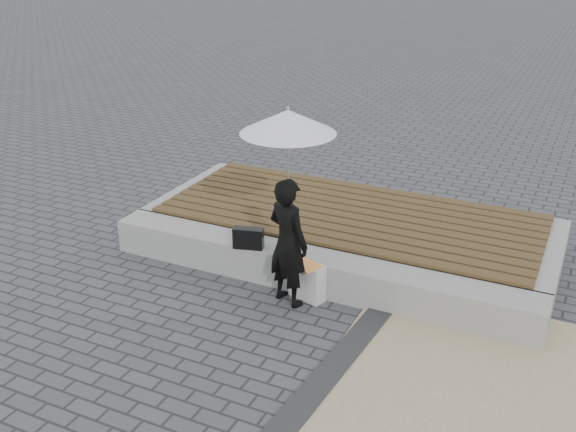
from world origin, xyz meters
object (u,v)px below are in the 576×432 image
object	(u,v)px
seating_ledge	(312,270)
parasol	(288,122)
woman	(288,242)
canvas_tote	(307,281)
handbag	(248,238)

from	to	relation	value
seating_ledge	parasol	distance (m)	1.84
parasol	woman	bearing A→B (deg)	-90.00
seating_ledge	canvas_tote	distance (m)	0.27
canvas_tote	parasol	bearing A→B (deg)	-120.56
handbag	canvas_tote	bearing A→B (deg)	-21.84
seating_ledge	woman	bearing A→B (deg)	-103.50
parasol	canvas_tote	xyz separation A→B (m)	(0.16, 0.15, -1.78)
woman	handbag	size ratio (longest dim) A/B	4.16
parasol	handbag	size ratio (longest dim) A/B	3.57
woman	canvas_tote	bearing A→B (deg)	-115.78
woman	canvas_tote	xyz separation A→B (m)	(0.16, 0.15, -0.49)
seating_ledge	canvas_tote	world-z (taller)	canvas_tote
seating_ledge	handbag	xyz separation A→B (m)	(-0.71, -0.17, 0.32)
seating_ledge	woman	distance (m)	0.66
handbag	canvas_tote	xyz separation A→B (m)	(0.77, -0.09, -0.31)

